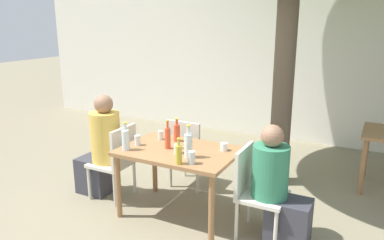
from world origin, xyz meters
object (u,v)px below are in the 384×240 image
patio_chair_2 (188,150)px  person_seated_1 (278,191)px  dining_table_front (179,158)px  drinking_glass_1 (224,147)px  drinking_glass_2 (137,140)px  drinking_glass_4 (177,149)px  water_bottle_2 (188,145)px  oil_cruet_4 (179,154)px  patio_chair_1 (254,187)px  water_bottle_0 (126,139)px  patio_chair_0 (117,158)px  soda_bottle_1 (168,138)px  person_seated_0 (101,150)px  drinking_glass_0 (191,158)px  soda_bottle_3 (177,132)px  drinking_glass_3 (161,135)px

patio_chair_2 → person_seated_1: 1.47m
dining_table_front → drinking_glass_1: 0.49m
patio_chair_2 → drinking_glass_2: (-0.23, -0.73, 0.30)m
drinking_glass_4 → water_bottle_2: bearing=-17.5°
oil_cruet_4 → drinking_glass_4: 0.30m
patio_chair_1 → water_bottle_0: size_ratio=2.97×
patio_chair_0 → soda_bottle_1: soda_bottle_1 is taller
patio_chair_2 → oil_cruet_4: oil_cruet_4 is taller
patio_chair_2 → person_seated_0: (-0.82, -0.65, 0.06)m
patio_chair_0 → water_bottle_0: bearing=53.0°
person_seated_1 → water_bottle_0: 1.62m
dining_table_front → drinking_glass_0: size_ratio=9.82×
dining_table_front → person_seated_1: bearing=-0.0°
patio_chair_2 → soda_bottle_3: soda_bottle_3 is taller
person_seated_1 → soda_bottle_3: size_ratio=4.32×
water_bottle_0 → drinking_glass_2: bearing=83.7°
person_seated_0 → patio_chair_2: bearing=128.2°
patio_chair_0 → water_bottle_0: water_bottle_0 is taller
patio_chair_1 → drinking_glass_0: bearing=118.6°
soda_bottle_1 → oil_cruet_4: soda_bottle_1 is taller
drinking_glass_4 → patio_chair_2: bearing=110.4°
person_seated_1 → soda_bottle_1: size_ratio=3.66×
patio_chair_0 → patio_chair_2: same height
patio_chair_1 → person_seated_0: size_ratio=0.71×
patio_chair_1 → patio_chair_0: bearing=90.0°
drinking_glass_0 → drinking_glass_4: 0.32m
dining_table_front → drinking_glass_2: bearing=-169.7°
patio_chair_0 → drinking_glass_4: 0.93m
dining_table_front → drinking_glass_3: size_ratio=11.91×
patio_chair_2 → water_bottle_0: (-0.25, -0.91, 0.36)m
patio_chair_1 → soda_bottle_1: 1.03m
person_seated_0 → soda_bottle_3: (0.91, 0.24, 0.29)m
person_seated_0 → drinking_glass_2: size_ratio=11.20×
person_seated_1 → drinking_glass_0: 0.88m
soda_bottle_1 → drinking_glass_3: size_ratio=3.08×
patio_chair_0 → drinking_glass_3: patio_chair_0 is taller
person_seated_0 → drinking_glass_1: (1.50, 0.19, 0.23)m
patio_chair_0 → drinking_glass_3: 0.60m
patio_chair_1 → patio_chair_2: bearing=59.1°
patio_chair_2 → drinking_glass_1: patio_chair_2 is taller
water_bottle_0 → drinking_glass_3: 0.49m
water_bottle_0 → water_bottle_2: 0.69m
soda_bottle_1 → drinking_glass_3: soda_bottle_1 is taller
water_bottle_2 → drinking_glass_0: bearing=-52.5°
patio_chair_2 → drinking_glass_3: (-0.11, -0.45, 0.30)m
water_bottle_0 → drinking_glass_3: size_ratio=2.94×
patio_chair_0 → drinking_glass_1: patio_chair_0 is taller
soda_bottle_1 → drinking_glass_1: 0.60m
drinking_glass_2 → soda_bottle_3: bearing=46.4°
drinking_glass_0 → drinking_glass_4: bearing=144.5°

